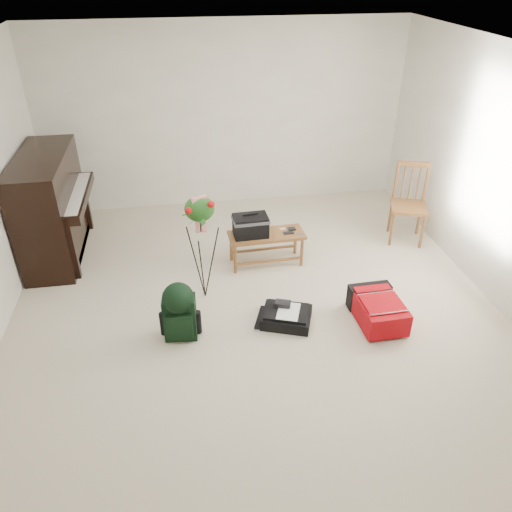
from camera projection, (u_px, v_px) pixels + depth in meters
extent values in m
cube|color=beige|center=(257.00, 314.00, 5.15)|extent=(5.00, 5.50, 0.01)
cube|color=white|center=(258.00, 58.00, 3.84)|extent=(5.00, 5.50, 0.01)
cube|color=white|center=(224.00, 117.00, 6.80)|extent=(5.00, 0.04, 2.50)
cube|color=white|center=(511.00, 186.00, 4.84)|extent=(0.04, 5.50, 2.50)
cube|color=black|center=(51.00, 207.00, 5.86)|extent=(0.55, 1.50, 1.25)
cube|color=black|center=(75.00, 197.00, 5.85)|extent=(0.28, 1.30, 0.10)
cube|color=white|center=(75.00, 193.00, 5.82)|extent=(0.22, 1.20, 0.02)
cube|color=black|center=(65.00, 249.00, 6.17)|extent=(0.45, 1.30, 0.10)
cube|color=brown|center=(266.00, 235.00, 5.79)|extent=(0.89, 0.39, 0.04)
cylinder|color=brown|center=(235.00, 259.00, 5.72)|extent=(0.04, 0.04, 0.36)
cylinder|color=brown|center=(232.00, 246.00, 5.96)|extent=(0.04, 0.04, 0.36)
cylinder|color=brown|center=(302.00, 253.00, 5.83)|extent=(0.04, 0.04, 0.36)
cylinder|color=brown|center=(296.00, 241.00, 6.07)|extent=(0.04, 0.04, 0.36)
cube|color=brown|center=(409.00, 207.00, 6.23)|extent=(0.55, 0.55, 0.04)
cylinder|color=brown|center=(398.00, 232.00, 6.18)|extent=(0.04, 0.04, 0.44)
cylinder|color=brown|center=(387.00, 219.00, 6.49)|extent=(0.04, 0.04, 0.44)
cylinder|color=brown|center=(426.00, 230.00, 6.23)|extent=(0.04, 0.04, 0.44)
cylinder|color=brown|center=(413.00, 217.00, 6.54)|extent=(0.04, 0.04, 0.44)
cube|color=brown|center=(409.00, 164.00, 6.12)|extent=(0.38, 0.17, 0.06)
cylinder|color=brown|center=(392.00, 183.00, 6.23)|extent=(0.04, 0.04, 0.53)
cylinder|color=brown|center=(420.00, 182.00, 6.28)|extent=(0.04, 0.04, 0.53)
cube|color=#BF0811|center=(378.00, 310.00, 4.98)|extent=(0.44, 0.64, 0.24)
cube|color=black|center=(369.00, 296.00, 5.19)|extent=(0.44, 0.16, 0.26)
cube|color=#BF0811|center=(381.00, 302.00, 4.88)|extent=(0.39, 0.37, 0.02)
cube|color=silver|center=(388.00, 313.00, 4.73)|extent=(0.39, 0.02, 0.01)
cube|color=black|center=(287.00, 317.00, 5.01)|extent=(0.58, 0.53, 0.12)
cube|color=black|center=(287.00, 312.00, 4.97)|extent=(0.51, 0.45, 0.03)
cube|color=white|center=(289.00, 311.00, 4.95)|extent=(0.30, 0.34, 0.01)
cube|color=black|center=(281.00, 305.00, 4.99)|extent=(0.18, 0.14, 0.05)
cube|color=black|center=(180.00, 317.00, 4.74)|extent=(0.32, 0.21, 0.46)
cube|color=black|center=(181.00, 327.00, 4.66)|extent=(0.25, 0.07, 0.27)
sphere|color=black|center=(178.00, 298.00, 4.62)|extent=(0.30, 0.30, 0.30)
cube|color=black|center=(172.00, 312.00, 4.82)|extent=(0.04, 0.03, 0.41)
cube|color=black|center=(187.00, 311.00, 4.84)|extent=(0.04, 0.03, 0.41)
cylinder|color=black|center=(200.00, 218.00, 4.92)|extent=(0.01, 0.01, 0.32)
ellipsoid|color=#225B1C|center=(200.00, 209.00, 4.87)|extent=(0.30, 0.21, 0.28)
cube|color=red|center=(199.00, 201.00, 4.80)|extent=(0.15, 0.09, 0.08)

